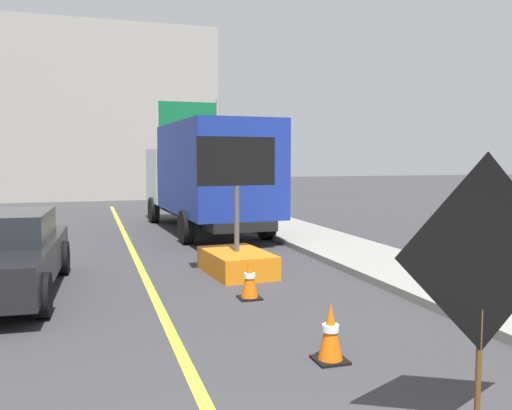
% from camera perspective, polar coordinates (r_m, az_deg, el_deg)
% --- Properties ---
extents(sidewalk_curb, '(2.13, 48.00, 0.14)m').
position_cam_1_polar(sidewalk_curb, '(10.14, 18.98, -7.86)').
color(sidewalk_curb, gray).
rests_on(sidewalk_curb, ground).
extents(lane_center_stripe, '(0.14, 36.00, 0.01)m').
position_cam_1_polar(lane_center_stripe, '(8.31, -10.19, -10.96)').
color(lane_center_stripe, yellow).
rests_on(lane_center_stripe, ground).
extents(roadwork_sign, '(1.63, 0.07, 2.33)m').
position_cam_1_polar(roadwork_sign, '(4.71, 23.12, -5.28)').
color(roadwork_sign, '#593819').
rests_on(roadwork_sign, ground).
extents(arrow_board_trailer, '(1.60, 1.89, 2.70)m').
position_cam_1_polar(arrow_board_trailer, '(10.55, -2.07, -4.81)').
color(arrow_board_trailer, orange).
rests_on(arrow_board_trailer, ground).
extents(box_truck, '(2.91, 7.99, 3.30)m').
position_cam_1_polar(box_truck, '(16.57, -5.31, 3.32)').
color(box_truck, black).
rests_on(box_truck, ground).
extents(highway_guide_sign, '(2.79, 0.22, 5.00)m').
position_cam_1_polar(highway_guide_sign, '(24.47, -5.88, 7.66)').
color(highway_guide_sign, gray).
rests_on(highway_guide_sign, ground).
extents(far_building_block, '(15.07, 9.54, 9.57)m').
position_cam_1_polar(far_building_block, '(34.49, -18.38, 8.92)').
color(far_building_block, gray).
rests_on(far_building_block, ground).
extents(traffic_cone_near_sign, '(0.36, 0.36, 0.67)m').
position_cam_1_polar(traffic_cone_near_sign, '(6.20, 7.97, -13.37)').
color(traffic_cone_near_sign, black).
rests_on(traffic_cone_near_sign, ground).
extents(traffic_cone_mid_lane, '(0.36, 0.36, 0.68)m').
position_cam_1_polar(traffic_cone_mid_lane, '(8.73, -0.70, -7.89)').
color(traffic_cone_mid_lane, black).
rests_on(traffic_cone_mid_lane, ground).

